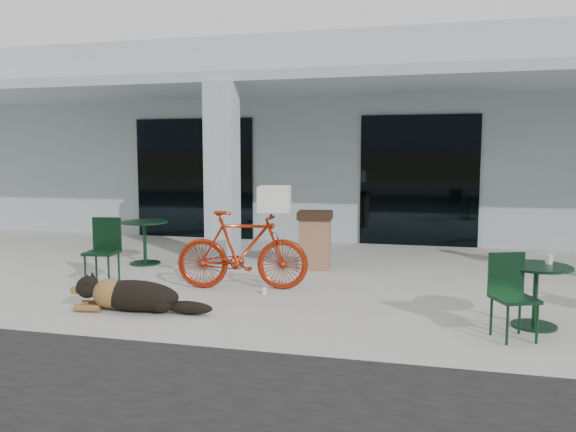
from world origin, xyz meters
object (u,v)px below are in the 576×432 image
(cafe_chair_far_a, at_px, (515,298))
(trash_receptacle, at_px, (315,240))
(cafe_table_near, at_px, (145,243))
(bicycle, at_px, (243,250))
(dog, at_px, (135,294))
(cafe_chair_near, at_px, (102,252))
(cafe_table_far, at_px, (535,296))

(cafe_chair_far_a, bearing_deg, trash_receptacle, 108.66)
(cafe_table_near, distance_m, cafe_chair_far_a, 6.22)
(bicycle, relative_size, dog, 1.41)
(cafe_chair_far_a, distance_m, trash_receptacle, 4.07)
(cafe_chair_near, bearing_deg, cafe_table_far, -14.52)
(dog, xyz_separation_m, cafe_table_far, (4.53, 0.50, 0.12))
(cafe_table_near, distance_m, trash_receptacle, 2.94)
(bicycle, relative_size, trash_receptacle, 1.92)
(bicycle, xyz_separation_m, cafe_table_near, (-2.22, 1.34, -0.18))
(cafe_chair_far_a, xyz_separation_m, trash_receptacle, (-2.67, 3.08, 0.04))
(bicycle, xyz_separation_m, cafe_chair_far_a, (3.36, -1.40, -0.12))
(cafe_table_near, relative_size, cafe_table_far, 1.09)
(cafe_table_near, bearing_deg, cafe_table_far, -20.84)
(cafe_chair_far_a, height_order, trash_receptacle, trash_receptacle)
(dog, relative_size, cafe_table_near, 1.63)
(trash_receptacle, bearing_deg, cafe_table_far, -41.11)
(bicycle, distance_m, dog, 1.69)
(cafe_table_far, xyz_separation_m, cafe_chair_far_a, (-0.28, -0.50, 0.09))
(dog, distance_m, cafe_chair_far_a, 4.25)
(cafe_table_near, distance_m, cafe_table_far, 6.28)
(bicycle, xyz_separation_m, dog, (-0.88, -1.40, -0.33))
(cafe_chair_near, relative_size, cafe_table_far, 1.32)
(dog, relative_size, cafe_chair_far_a, 1.50)
(bicycle, bearing_deg, cafe_chair_near, 84.83)
(cafe_chair_near, distance_m, trash_receptacle, 3.35)
(cafe_chair_far_a, bearing_deg, cafe_table_near, 131.63)
(cafe_table_near, xyz_separation_m, cafe_chair_near, (0.14, -1.54, 0.11))
(bicycle, bearing_deg, cafe_chair_far_a, -123.32)
(cafe_table_near, bearing_deg, cafe_chair_near, -84.66)
(bicycle, distance_m, cafe_chair_near, 2.09)
(cafe_chair_far_a, relative_size, trash_receptacle, 0.91)
(cafe_table_near, height_order, cafe_chair_near, cafe_chair_near)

